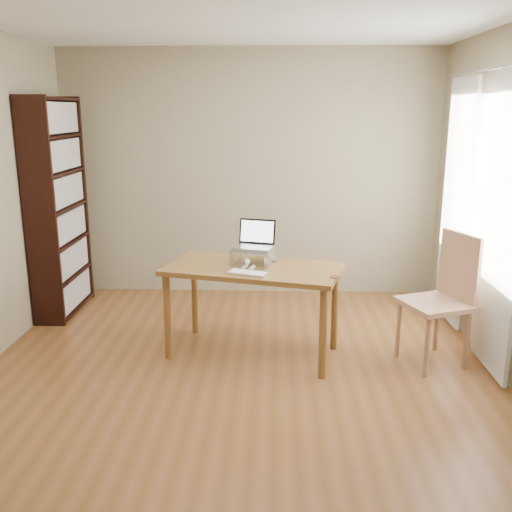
{
  "coord_description": "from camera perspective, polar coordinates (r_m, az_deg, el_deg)",
  "views": [
    {
      "loc": [
        0.27,
        -3.85,
        1.98
      ],
      "look_at": [
        0.13,
        0.54,
        0.84
      ],
      "focal_mm": 40.0,
      "sensor_mm": 36.0,
      "label": 1
    }
  ],
  "objects": [
    {
      "name": "room",
      "position": [
        3.93,
        -1.64,
        4.58
      ],
      "size": [
        4.04,
        4.54,
        2.64
      ],
      "color": "brown",
      "rests_on": "ground"
    },
    {
      "name": "bookshelf",
      "position": [
        5.87,
        -19.19,
        4.59
      ],
      "size": [
        0.3,
        0.9,
        2.1
      ],
      "color": "black",
      "rests_on": "ground"
    },
    {
      "name": "curtains",
      "position": [
        5.0,
        21.19,
        4.22
      ],
      "size": [
        0.03,
        1.9,
        2.25
      ],
      "color": "silver",
      "rests_on": "ground"
    },
    {
      "name": "desk",
      "position": [
        4.61,
        -0.33,
        -2.25
      ],
      "size": [
        1.51,
        1.02,
        0.75
      ],
      "rotation": [
        0.0,
        0.0,
        -0.26
      ],
      "color": "brown",
      "rests_on": "ground"
    },
    {
      "name": "laptop_stand",
      "position": [
        4.63,
        -0.3,
        0.19
      ],
      "size": [
        0.32,
        0.25,
        0.13
      ],
      "rotation": [
        0.0,
        0.0,
        -0.26
      ],
      "color": "silver",
      "rests_on": "desk"
    },
    {
      "name": "laptop",
      "position": [
        4.66,
        -0.27,
        1.6
      ],
      "size": [
        0.35,
        0.33,
        0.22
      ],
      "rotation": [
        0.0,
        0.0,
        -0.26
      ],
      "color": "silver",
      "rests_on": "laptop_stand"
    },
    {
      "name": "keyboard",
      "position": [
        4.37,
        -0.85,
        -1.71
      ],
      "size": [
        0.33,
        0.23,
        0.02
      ],
      "rotation": [
        0.0,
        0.0,
        -0.36
      ],
      "color": "silver",
      "rests_on": "desk"
    },
    {
      "name": "coaster",
      "position": [
        4.33,
        7.98,
        -2.09
      ],
      "size": [
        0.09,
        0.09,
        0.01
      ],
      "primitive_type": "cylinder",
      "color": "brown",
      "rests_on": "desk"
    },
    {
      "name": "cat",
      "position": [
        4.67,
        -0.06,
        0.04
      ],
      "size": [
        0.24,
        0.48,
        0.15
      ],
      "rotation": [
        0.0,
        0.0,
        -0.33
      ],
      "color": "#454036",
      "rests_on": "desk"
    },
    {
      "name": "chair",
      "position": [
        4.69,
        18.46,
        -3.72
      ],
      "size": [
        0.61,
        0.6,
        1.05
      ],
      "rotation": [
        0.0,
        0.0,
        0.38
      ],
      "color": "tan",
      "rests_on": "ground"
    }
  ]
}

